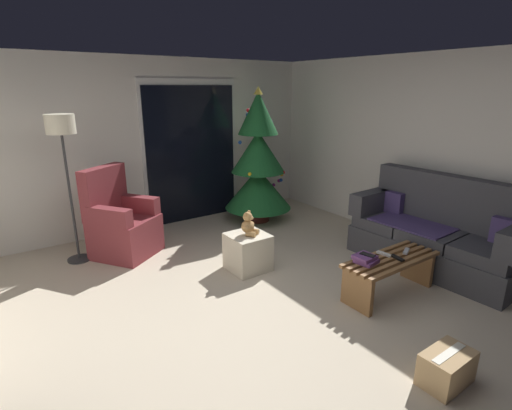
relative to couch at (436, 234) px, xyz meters
The scene contains 18 objects.
ground_plane 2.37m from the couch, behind, with size 7.00×7.00×0.00m, color beige.
wall_back 4.17m from the couch, 124.62° to the left, with size 5.72×0.12×2.50m, color silver.
wall_right 1.05m from the couch, 28.72° to the left, with size 0.12×6.00×2.50m, color silver.
patio_door_frame 3.70m from the couch, 115.31° to the left, with size 1.60×0.02×2.20m, color silver.
patio_door_glass 3.68m from the couch, 115.43° to the left, with size 1.50×0.02×2.10m, color black.
couch is the anchor object (origin of this frame).
coffee_table 1.04m from the couch, behind, with size 1.10×0.40×0.41m.
remote_silver 0.78m from the couch, behind, with size 0.04×0.16×0.02m, color #ADADB2.
remote_black 1.01m from the couch, behind, with size 0.04×0.16×0.02m, color black.
remote_white 1.02m from the couch, behind, with size 0.04×0.16×0.02m, color silver.
book_stack 1.33m from the couch, behind, with size 0.22×0.22×0.08m.
cell_phone 1.31m from the couch, behind, with size 0.07×0.14×0.01m, color black.
christmas_tree 2.73m from the couch, 106.80° to the left, with size 1.05×1.05×2.09m.
armchair 3.87m from the couch, 139.93° to the left, with size 0.95×0.95×1.13m.
floor_lamp 4.49m from the couch, 143.03° to the left, with size 0.32×0.32×1.78m.
ottoman 2.25m from the couch, 147.54° to the left, with size 0.44×0.44×0.44m, color beige.
teddy_bear_honey 2.24m from the couch, 147.66° to the left, with size 0.21×0.22×0.29m.
cardboard_box_taped_mid_floor 2.12m from the couch, 146.29° to the right, with size 0.40×0.25×0.26m.
Camera 1 is at (-1.91, -2.59, 2.07)m, focal length 27.26 mm.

